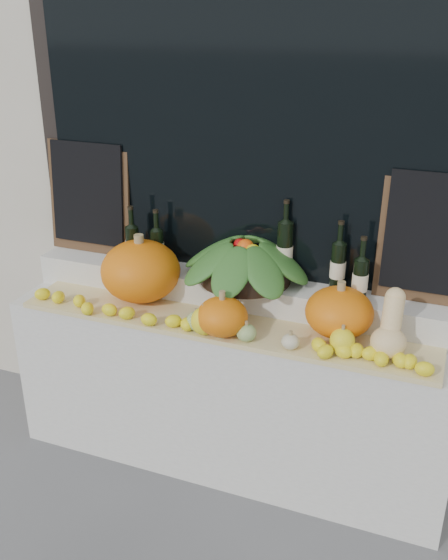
{
  "coord_description": "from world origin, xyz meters",
  "views": [
    {
      "loc": [
        0.99,
        -1.11,
        2.34
      ],
      "look_at": [
        0.0,
        1.45,
        1.12
      ],
      "focal_mm": 40.0,
      "sensor_mm": 36.0,
      "label": 1
    }
  ],
  "objects_px": {
    "produce_bowl": "(245,260)",
    "wine_bottle_tall": "(285,251)",
    "pumpkin_left": "(141,271)",
    "pumpkin_right": "(339,312)",
    "butternut_squash": "(390,330)"
  },
  "relations": [
    {
      "from": "pumpkin_left",
      "to": "wine_bottle_tall",
      "type": "relative_size",
      "value": 0.98
    },
    {
      "from": "produce_bowl",
      "to": "wine_bottle_tall",
      "type": "xyz_separation_m",
      "value": [
        0.18,
        0.07,
        0.05
      ]
    },
    {
      "from": "pumpkin_right",
      "to": "butternut_squash",
      "type": "distance_m",
      "value": 0.26
    },
    {
      "from": "pumpkin_left",
      "to": "produce_bowl",
      "type": "xyz_separation_m",
      "value": [
        0.53,
        0.14,
        0.08
      ]
    },
    {
      "from": "pumpkin_right",
      "to": "butternut_squash",
      "type": "xyz_separation_m",
      "value": [
        0.25,
        -0.1,
        0.0
      ]
    },
    {
      "from": "pumpkin_left",
      "to": "wine_bottle_tall",
      "type": "distance_m",
      "value": 0.76
    },
    {
      "from": "wine_bottle_tall",
      "to": "butternut_squash",
      "type": "bearing_deg",
      "value": -29.15
    },
    {
      "from": "produce_bowl",
      "to": "butternut_squash",
      "type": "bearing_deg",
      "value": -18.39
    },
    {
      "from": "pumpkin_left",
      "to": "pumpkin_right",
      "type": "distance_m",
      "value": 1.05
    },
    {
      "from": "pumpkin_right",
      "to": "pumpkin_left",
      "type": "bearing_deg",
      "value": 179.3
    },
    {
      "from": "pumpkin_left",
      "to": "butternut_squash",
      "type": "bearing_deg",
      "value": -4.93
    },
    {
      "from": "produce_bowl",
      "to": "wine_bottle_tall",
      "type": "relative_size",
      "value": 1.68
    },
    {
      "from": "produce_bowl",
      "to": "wine_bottle_tall",
      "type": "bearing_deg",
      "value": 20.79
    },
    {
      "from": "pumpkin_right",
      "to": "butternut_squash",
      "type": "relative_size",
      "value": 1.08
    },
    {
      "from": "butternut_squash",
      "to": "wine_bottle_tall",
      "type": "distance_m",
      "value": 0.69
    }
  ]
}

